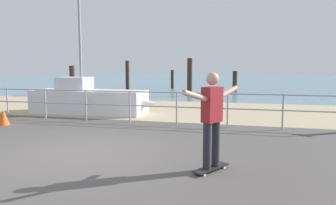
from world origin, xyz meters
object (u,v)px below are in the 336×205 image
at_px(skateboard, 211,168).
at_px(sailboat, 93,100).
at_px(skateboarder, 212,114).
at_px(traffic_cone, 4,118).

bearing_deg(skateboard, sailboat, 132.62).
bearing_deg(sailboat, skateboarder, -47.38).
relative_size(skateboarder, traffic_cone, 3.30).
distance_m(sailboat, skateboarder, 7.73).
height_order(sailboat, traffic_cone, sailboat).
bearing_deg(sailboat, skateboard, -47.38).
distance_m(skateboard, skateboarder, 0.95).
height_order(sailboat, skateboard, sailboat).
relative_size(sailboat, skateboarder, 3.52).
bearing_deg(skateboarder, skateboard, -7.13).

